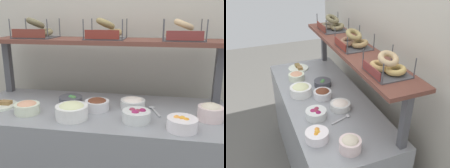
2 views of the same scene
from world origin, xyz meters
TOP-DOWN VIEW (x-y plane):
  - back_wall at (0.00, 0.55)m, footprint 2.89×0.06m
  - deli_counter at (0.00, 0.00)m, footprint 1.69×0.70m
  - shelf_riser_left at (-0.79, 0.27)m, footprint 0.05×0.05m
  - shelf_riser_right at (0.79, 0.27)m, footprint 0.05×0.05m
  - upper_shelf at (0.00, 0.27)m, footprint 1.65×0.32m
  - bowl_potato_salad at (0.69, -0.06)m, footprint 0.15×0.15m
  - bowl_chocolate_spread at (0.00, -0.02)m, footprint 0.16×0.16m
  - bowl_beet_salad at (0.27, -0.16)m, footprint 0.16×0.16m
  - bowl_veggie_mix at (-0.20, 0.05)m, footprint 0.16×0.16m
  - bowl_lox_spread at (-0.42, -0.15)m, footprint 0.16×0.16m
  - bowl_fruit_salad at (0.52, -0.23)m, footprint 0.16×0.16m
  - bowl_cream_cheese at (0.22, 0.06)m, footprint 0.16×0.16m
  - bowl_scallion_spread at (-0.11, -0.18)m, footprint 0.19×0.19m
  - serving_plate_white at (-0.66, -0.07)m, footprint 0.21×0.21m
  - serving_spoon_near_plate at (0.36, 0.03)m, footprint 0.08×0.17m
  - bagel_basket_poppy at (-0.54, 0.28)m, footprint 0.29×0.24m
  - bagel_basket_everything at (0.00, 0.27)m, footprint 0.29×0.27m
  - bagel_basket_plain at (0.53, 0.27)m, footprint 0.28×0.26m

SIDE VIEW (x-z plane):
  - deli_counter at x=0.00m, z-range 0.00..0.85m
  - serving_spoon_near_plate at x=0.36m, z-range 0.85..0.86m
  - serving_plate_white at x=-0.66m, z-range 0.84..0.88m
  - bowl_veggie_mix at x=-0.20m, z-range 0.85..0.91m
  - bowl_cream_cheese at x=0.22m, z-range 0.85..0.92m
  - bowl_fruit_salad at x=0.52m, z-range 0.85..0.93m
  - bowl_beet_salad at x=0.27m, z-range 0.85..0.93m
  - bowl_lox_spread at x=-0.42m, z-range 0.85..0.93m
  - bowl_chocolate_spread at x=0.00m, z-range 0.85..0.93m
  - bowl_scallion_spread at x=-0.11m, z-range 0.85..0.95m
  - bowl_potato_salad at x=0.69m, z-range 0.85..0.95m
  - shelf_riser_left at x=-0.79m, z-range 0.85..1.25m
  - shelf_riser_right at x=0.79m, z-range 0.85..1.25m
  - back_wall at x=0.00m, z-range 0.00..2.40m
  - upper_shelf at x=0.00m, z-range 1.25..1.28m
  - bagel_basket_plain at x=0.53m, z-range 1.25..1.40m
  - bagel_basket_poppy at x=-0.54m, z-range 1.25..1.41m
  - bagel_basket_everything at x=0.00m, z-range 1.25..1.41m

